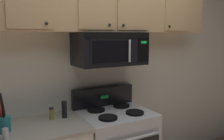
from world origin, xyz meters
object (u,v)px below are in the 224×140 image
(over_range_microwave, at_px, (110,49))
(utensil_crock_teal, at_px, (3,120))
(salt_shaker, at_px, (6,135))
(spice_jar, at_px, (52,113))
(pepper_mill, at_px, (64,109))

(over_range_microwave, bearing_deg, utensil_crock_teal, -174.22)
(salt_shaker, bearing_deg, utensil_crock_teal, 90.01)
(salt_shaker, xyz_separation_m, spice_jar, (0.44, 0.30, 0.01))
(utensil_crock_teal, distance_m, spice_jar, 0.45)
(over_range_microwave, xyz_separation_m, utensil_crock_teal, (-1.09, -0.11, -0.57))
(over_range_microwave, relative_size, spice_jar, 6.32)
(over_range_microwave, distance_m, pepper_mill, 0.79)
(utensil_crock_teal, relative_size, salt_shaker, 3.84)
(salt_shaker, relative_size, spice_jar, 0.84)
(spice_jar, bearing_deg, over_range_microwave, 0.46)
(salt_shaker, bearing_deg, pepper_mill, 27.15)
(utensil_crock_teal, xyz_separation_m, salt_shaker, (0.00, -0.20, -0.05))
(over_range_microwave, height_order, utensil_crock_teal, over_range_microwave)
(over_range_microwave, bearing_deg, salt_shaker, -164.31)
(salt_shaker, distance_m, spice_jar, 0.53)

